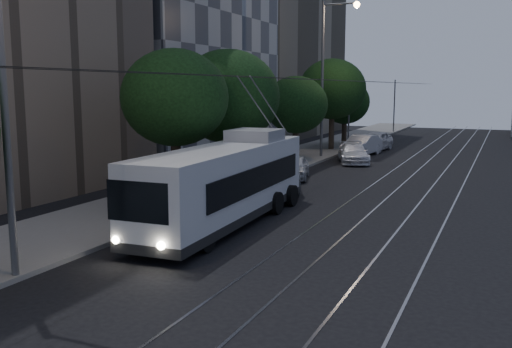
{
  "coord_description": "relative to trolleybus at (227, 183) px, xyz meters",
  "views": [
    {
      "loc": [
        6.74,
        -15.9,
        5.16
      ],
      "look_at": [
        -1.53,
        2.74,
        2.05
      ],
      "focal_mm": 40.0,
      "sensor_mm": 36.0,
      "label": 1
    }
  ],
  "objects": [
    {
      "name": "car_white_b",
      "position": [
        -0.0,
        19.27,
        -0.91
      ],
      "size": [
        3.35,
        5.0,
        1.34
      ],
      "primitive_type": "imported",
      "rotation": [
        0.0,
        0.0,
        0.35
      ],
      "color": "silver",
      "rests_on": "ground"
    },
    {
      "name": "trolleybus",
      "position": [
        0.0,
        0.0,
        0.0
      ],
      "size": [
        2.83,
        11.53,
        5.63
      ],
      "rotation": [
        0.0,
        0.0,
        0.04
      ],
      "color": "silver",
      "rests_on": "ground"
    },
    {
      "name": "car_white_c",
      "position": [
        -0.56,
        23.81,
        -0.8
      ],
      "size": [
        2.37,
        4.93,
        1.56
      ],
      "primitive_type": "imported",
      "rotation": [
        0.0,
        0.0,
        -0.16
      ],
      "color": "silver",
      "rests_on": "ground"
    },
    {
      "name": "ground",
      "position": [
        2.9,
        -3.1,
        -1.58
      ],
      "size": [
        120.0,
        120.0,
        0.0
      ],
      "primitive_type": "plane",
      "color": "black",
      "rests_on": "ground"
    },
    {
      "name": "overhead_wires",
      "position": [
        -2.07,
        16.9,
        1.89
      ],
      "size": [
        2.23,
        90.0,
        6.0
      ],
      "color": "black",
      "rests_on": "ground"
    },
    {
      "name": "sidewalk",
      "position": [
        -4.6,
        16.9,
        -1.5
      ],
      "size": [
        5.0,
        90.0,
        0.15
      ],
      "primitive_type": "cube",
      "color": "gray",
      "rests_on": "ground"
    },
    {
      "name": "tree_5",
      "position": [
        -3.6,
        30.02,
        2.31
      ],
      "size": [
        4.31,
        4.31,
        5.84
      ],
      "color": "#31251B",
      "rests_on": "ground"
    },
    {
      "name": "streetlamp_near",
      "position": [
        -1.87,
        -8.11,
        5.19
      ],
      "size": [
        2.71,
        0.44,
        11.38
      ],
      "color": "#5F5F61",
      "rests_on": "ground"
    },
    {
      "name": "pickup_silver",
      "position": [
        -1.37,
        7.52,
        -0.66
      ],
      "size": [
        5.19,
        7.27,
        1.84
      ],
      "primitive_type": "imported",
      "rotation": [
        0.0,
        0.0,
        0.36
      ],
      "color": "#A8ABB0",
      "rests_on": "ground"
    },
    {
      "name": "car_white_a",
      "position": [
        -1.4,
        11.21,
        -0.91
      ],
      "size": [
        2.52,
        4.19,
        1.33
      ],
      "primitive_type": "imported",
      "rotation": [
        0.0,
        0.0,
        0.26
      ],
      "color": "#B8B8BC",
      "rests_on": "ground"
    },
    {
      "name": "streetlamp_far",
      "position": [
        -2.45,
        21.03,
        5.2
      ],
      "size": [
        2.71,
        0.44,
        11.39
      ],
      "color": "#5F5F61",
      "rests_on": "ground"
    },
    {
      "name": "tram_rails",
      "position": [
        5.4,
        16.9,
        -1.57
      ],
      "size": [
        4.52,
        90.0,
        0.02
      ],
      "color": "gray",
      "rests_on": "ground"
    },
    {
      "name": "tree_1",
      "position": [
        -3.6,
        2.2,
        3.12
      ],
      "size": [
        4.67,
        4.67,
        6.82
      ],
      "color": "#31251B",
      "rests_on": "ground"
    },
    {
      "name": "tree_2",
      "position": [
        -3.6,
        7.33,
        3.1
      ],
      "size": [
        5.33,
        5.33,
        7.1
      ],
      "color": "#31251B",
      "rests_on": "ground"
    },
    {
      "name": "tree_4",
      "position": [
        -3.6,
        26.07,
        3.43
      ],
      "size": [
        5.43,
        5.43,
        7.46
      ],
      "color": "#31251B",
      "rests_on": "ground"
    },
    {
      "name": "car_white_d",
      "position": [
        -0.3,
        27.66,
        -0.79
      ],
      "size": [
        2.38,
        4.82,
        1.58
      ],
      "primitive_type": "imported",
      "rotation": [
        0.0,
        0.0,
        -0.11
      ],
      "color": "silver",
      "rests_on": "ground"
    },
    {
      "name": "tree_3",
      "position": [
        -4.1,
        18.9,
        2.36
      ],
      "size": [
        4.46,
        4.46,
        5.96
      ],
      "color": "#31251B",
      "rests_on": "ground"
    }
  ]
}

